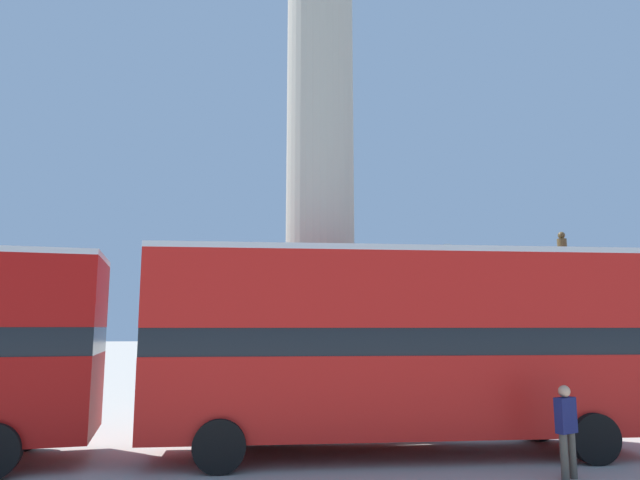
% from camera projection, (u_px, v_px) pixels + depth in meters
% --- Properties ---
extents(ground_plane, '(200.00, 200.00, 0.00)m').
position_uv_depth(ground_plane, '(320.00, 425.00, 15.96)').
color(ground_plane, '#ADA89E').
extents(monument_column, '(5.06, 5.06, 19.87)m').
position_uv_depth(monument_column, '(320.00, 182.00, 17.02)').
color(monument_column, '#ADA593').
rests_on(monument_column, ground_plane).
extents(bus_a, '(10.77, 3.48, 4.38)m').
position_uv_depth(bus_a, '(396.00, 340.00, 12.52)').
color(bus_a, red).
rests_on(bus_a, ground_plane).
extents(equestrian_statue, '(4.22, 3.96, 6.42)m').
position_uv_depth(equestrian_statue, '(569.00, 350.00, 21.76)').
color(equestrian_statue, '#ADA593').
rests_on(equestrian_statue, ground_plane).
extents(street_lamp, '(0.40, 0.40, 4.91)m').
position_uv_depth(street_lamp, '(450.00, 329.00, 14.87)').
color(street_lamp, black).
rests_on(street_lamp, ground_plane).
extents(pedestrian_near_lamp, '(0.47, 0.32, 1.65)m').
position_uv_depth(pedestrian_near_lamp, '(566.00, 427.00, 10.36)').
color(pedestrian_near_lamp, '#4C473D').
rests_on(pedestrian_near_lamp, ground_plane).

